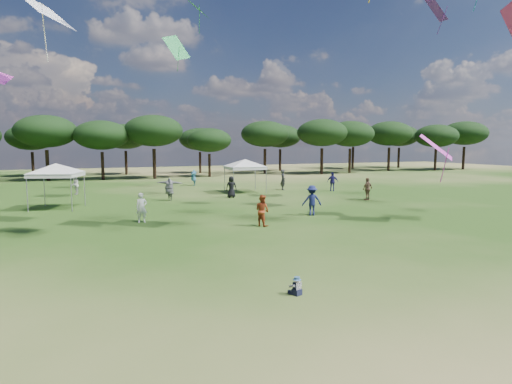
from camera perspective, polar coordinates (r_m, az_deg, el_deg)
ground at (r=10.23m, az=10.33°, el=-17.70°), size 140.00×140.00×0.00m
tree_line at (r=55.74m, az=-14.92°, el=7.54°), size 108.78×17.63×7.77m
tent_left at (r=30.13m, az=-25.13°, el=3.23°), size 5.38×5.38×3.22m
tent_right at (r=36.48m, az=-1.49°, el=4.19°), size 6.08×6.08×3.15m
toddler at (r=12.18m, az=5.41°, el=-12.45°), size 0.38×0.41×0.51m
festival_crowd at (r=31.73m, az=-11.25°, el=0.34°), size 28.58×23.49×1.93m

